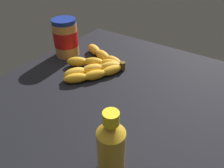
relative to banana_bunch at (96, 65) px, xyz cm
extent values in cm
cube|color=black|center=(6.59, 14.31, -3.65)|extent=(79.22, 77.86, 3.68)
ellipsoid|color=gold|center=(-5.61, 3.64, 0.02)|extent=(4.99, 8.53, 3.65)
ellipsoid|color=gold|center=(-7.12, -2.58, 0.02)|extent=(5.85, 8.73, 3.65)
ellipsoid|color=gold|center=(-9.39, -8.56, 0.02)|extent=(6.62, 8.80, 3.65)
ellipsoid|color=gold|center=(-3.32, 3.87, 0.01)|extent=(5.93, 8.61, 3.62)
ellipsoid|color=gold|center=(-0.92, -1.93, 0.01)|extent=(6.74, 8.65, 3.62)
ellipsoid|color=gold|center=(2.25, -7.35, 0.01)|extent=(7.42, 8.54, 3.62)
ellipsoid|color=gold|center=(-1.45, 5.01, 0.09)|extent=(8.31, 8.24, 3.79)
ellipsoid|color=gold|center=(3.36, 0.92, 0.09)|extent=(8.62, 7.74, 3.79)
ellipsoid|color=gold|center=(8.71, -2.46, 0.09)|extent=(8.77, 7.09, 3.79)
ellipsoid|color=gold|center=(-0.35, 6.51, -0.15)|extent=(8.84, 6.11, 3.31)
ellipsoid|color=gold|center=(5.47, 3.55, -0.15)|extent=(8.70, 7.17, 3.31)
ellipsoid|color=gold|center=(10.66, -0.42, -0.15)|extent=(8.27, 7.99, 3.31)
cylinder|color=brown|center=(-4.79, 8.27, 0.00)|extent=(2.00, 2.00, 3.00)
cylinder|color=#BF8442|center=(-2.40, -16.96, 4.83)|extent=(9.46, 9.46, 13.28)
cylinder|color=#B71414|center=(-2.40, -16.96, 5.50)|extent=(9.65, 9.65, 5.97)
cylinder|color=navy|center=(-2.40, -16.96, 12.25)|extent=(9.23, 9.23, 1.55)
cylinder|color=gold|center=(30.52, 27.84, 3.85)|extent=(5.65, 5.65, 11.30)
cone|color=gold|center=(30.52, 27.84, 10.76)|extent=(5.65, 5.65, 2.51)
cylinder|color=yellow|center=(30.52, 27.84, 13.26)|extent=(3.05, 3.05, 2.50)
camera|label=1|loc=(52.42, 43.22, 39.57)|focal=34.27mm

